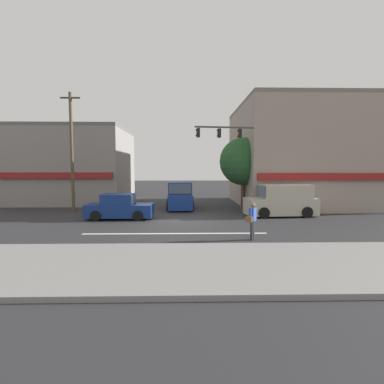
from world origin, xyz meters
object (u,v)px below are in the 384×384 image
(street_tree, at_px, (243,162))
(sedan_parked_curbside, at_px, (120,208))
(utility_pole_near_left, at_px, (72,151))
(van_crossing_rightbound, at_px, (180,196))
(utility_pole_far_right, at_px, (268,154))
(traffic_light_mast, at_px, (245,152))
(pedestrian_foreground_with_bag, at_px, (252,219))
(van_approaching_near, at_px, (282,201))

(street_tree, distance_m, sedan_parked_curbside, 10.12)
(utility_pole_near_left, xyz_separation_m, van_crossing_rightbound, (7.76, 1.73, -3.44))
(utility_pole_far_right, distance_m, traffic_light_mast, 7.29)
(street_tree, xyz_separation_m, utility_pole_near_left, (-12.70, -1.17, 0.75))
(utility_pole_near_left, height_order, sedan_parked_curbside, utility_pole_near_left)
(utility_pole_far_right, xyz_separation_m, pedestrian_foreground_with_bag, (-4.50, -14.06, -3.54))
(utility_pole_near_left, distance_m, utility_pole_far_right, 16.49)
(van_approaching_near, height_order, pedestrian_foreground_with_bag, van_approaching_near)
(utility_pole_far_right, bearing_deg, utility_pole_near_left, -161.93)
(van_crossing_rightbound, distance_m, sedan_parked_curbside, 6.16)
(utility_pole_near_left, bearing_deg, van_approaching_near, -8.94)
(street_tree, distance_m, van_crossing_rightbound, 5.65)
(utility_pole_near_left, xyz_separation_m, pedestrian_foreground_with_bag, (11.18, -8.95, -3.50))
(utility_pole_far_right, bearing_deg, street_tree, -127.09)
(utility_pole_far_right, xyz_separation_m, sedan_parked_curbside, (-11.60, -8.31, -3.78))
(utility_pole_far_right, height_order, traffic_light_mast, utility_pole_far_right)
(utility_pole_near_left, xyz_separation_m, sedan_parked_curbside, (4.07, -3.20, -3.74))
(utility_pole_far_right, distance_m, van_crossing_rightbound, 9.29)
(utility_pole_near_left, distance_m, van_approaching_near, 15.21)
(van_crossing_rightbound, xyz_separation_m, van_approaching_near, (6.87, -4.03, 0.00))
(street_tree, xyz_separation_m, utility_pole_far_right, (2.98, 3.94, 0.79))
(van_crossing_rightbound, height_order, sedan_parked_curbside, van_crossing_rightbound)
(street_tree, height_order, utility_pole_near_left, utility_pole_near_left)
(van_crossing_rightbound, distance_m, van_approaching_near, 7.97)
(van_approaching_near, bearing_deg, utility_pole_near_left, 171.06)
(street_tree, bearing_deg, pedestrian_foreground_with_bag, -98.55)
(utility_pole_far_right, bearing_deg, van_approaching_near, -97.99)
(street_tree, height_order, van_crossing_rightbound, street_tree)
(traffic_light_mast, relative_size, van_approaching_near, 1.31)
(street_tree, distance_m, pedestrian_foreground_with_bag, 10.60)
(sedan_parked_curbside, bearing_deg, utility_pole_near_left, 141.85)
(utility_pole_near_left, relative_size, sedan_parked_curbside, 2.08)
(utility_pole_near_left, distance_m, sedan_parked_curbside, 6.39)
(utility_pole_far_right, bearing_deg, traffic_light_mast, -117.52)
(street_tree, distance_m, van_approaching_near, 4.80)
(van_approaching_near, distance_m, sedan_parked_curbside, 10.60)
(utility_pole_near_left, distance_m, pedestrian_foreground_with_bag, 14.74)
(utility_pole_far_right, relative_size, sedan_parked_curbside, 2.10)
(pedestrian_foreground_with_bag, bearing_deg, utility_pole_near_left, 141.32)
(utility_pole_near_left, relative_size, utility_pole_far_right, 0.99)
(street_tree, xyz_separation_m, van_approaching_near, (1.94, -3.48, -2.69))
(street_tree, distance_m, utility_pole_near_left, 12.77)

